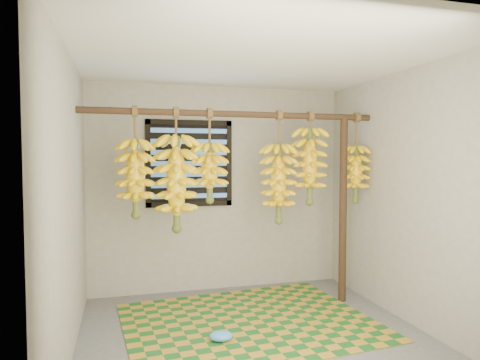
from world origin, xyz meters
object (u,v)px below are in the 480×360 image
object	(u,v)px
woven_mat	(249,322)
banana_bunch_f	(356,174)
plastic_bag	(221,336)
banana_bunch_e	(279,183)
banana_bunch_a	(136,178)
banana_bunch_d	(310,166)
support_post	(343,210)
banana_bunch_b	(176,183)
banana_bunch_c	(210,172)

from	to	relation	value
woven_mat	banana_bunch_f	xyz separation A→B (m)	(1.31, 0.31, 1.39)
plastic_bag	banana_bunch_e	bearing A→B (deg)	41.15
banana_bunch_a	banana_bunch_e	world-z (taller)	same
banana_bunch_e	banana_bunch_f	bearing A→B (deg)	0.00
plastic_bag	banana_bunch_d	bearing A→B (deg)	31.02
woven_mat	plastic_bag	bearing A→B (deg)	-134.60
support_post	banana_bunch_a	xyz separation A→B (m)	(-2.18, 0.00, 0.37)
banana_bunch_a	banana_bunch_b	distance (m)	0.39
banana_bunch_d	support_post	bearing A→B (deg)	0.00
banana_bunch_a	banana_bunch_c	xyz separation A→B (m)	(0.71, 0.00, 0.05)
banana_bunch_b	banana_bunch_e	world-z (taller)	same
banana_bunch_a	banana_bunch_d	xyz separation A→B (m)	(1.79, 0.00, 0.11)
support_post	banana_bunch_e	size ratio (longest dim) A/B	1.73
woven_mat	banana_bunch_c	distance (m)	1.48
banana_bunch_a	banana_bunch_d	world-z (taller)	same
banana_bunch_f	banana_bunch_e	bearing A→B (deg)	-180.00
support_post	banana_bunch_f	world-z (taller)	banana_bunch_f
support_post	banana_bunch_b	size ratio (longest dim) A/B	1.68
banana_bunch_d	banana_bunch_f	world-z (taller)	same
support_post	banana_bunch_b	xyz separation A→B (m)	(-1.80, 0.00, 0.32)
banana_bunch_b	plastic_bag	bearing A→B (deg)	-67.04
banana_bunch_a	banana_bunch_e	xyz separation A→B (m)	(1.44, -0.00, -0.07)
support_post	woven_mat	bearing A→B (deg)	-164.80
plastic_bag	banana_bunch_a	world-z (taller)	banana_bunch_a
support_post	banana_bunch_a	bearing A→B (deg)	180.00
banana_bunch_c	banana_bunch_d	size ratio (longest dim) A/B	0.95
banana_bunch_e	plastic_bag	bearing A→B (deg)	-138.85
support_post	woven_mat	xyz separation A→B (m)	(-1.16, -0.31, -0.99)
banana_bunch_d	banana_bunch_f	xyz separation A→B (m)	(0.54, 0.00, -0.09)
banana_bunch_a	woven_mat	bearing A→B (deg)	-17.13
woven_mat	banana_bunch_e	size ratio (longest dim) A/B	1.98
banana_bunch_d	banana_bunch_e	world-z (taller)	same
woven_mat	banana_bunch_f	bearing A→B (deg)	13.52
support_post	banana_bunch_f	xyz separation A→B (m)	(0.15, 0.00, 0.39)
banana_bunch_b	banana_bunch_f	size ratio (longest dim) A/B	1.22
banana_bunch_c	banana_bunch_d	distance (m)	1.08
banana_bunch_d	banana_bunch_e	xyz separation A→B (m)	(-0.35, -0.00, -0.18)
support_post	banana_bunch_b	world-z (taller)	banana_bunch_b
banana_bunch_b	banana_bunch_c	bearing A→B (deg)	0.00
banana_bunch_c	banana_bunch_f	xyz separation A→B (m)	(1.62, 0.00, -0.03)
banana_bunch_d	woven_mat	bearing A→B (deg)	-157.64
plastic_bag	banana_bunch_c	distance (m)	1.53
plastic_bag	woven_mat	bearing A→B (deg)	45.40
banana_bunch_e	banana_bunch_a	bearing A→B (deg)	180.00
plastic_bag	banana_bunch_c	bearing A→B (deg)	86.29
banana_bunch_c	banana_bunch_f	world-z (taller)	same
plastic_bag	banana_bunch_f	bearing A→B (deg)	22.03
banana_bunch_a	banana_bunch_f	xyz separation A→B (m)	(2.33, 0.00, 0.02)
banana_bunch_a	banana_bunch_b	world-z (taller)	same
woven_mat	banana_bunch_a	world-z (taller)	banana_bunch_a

